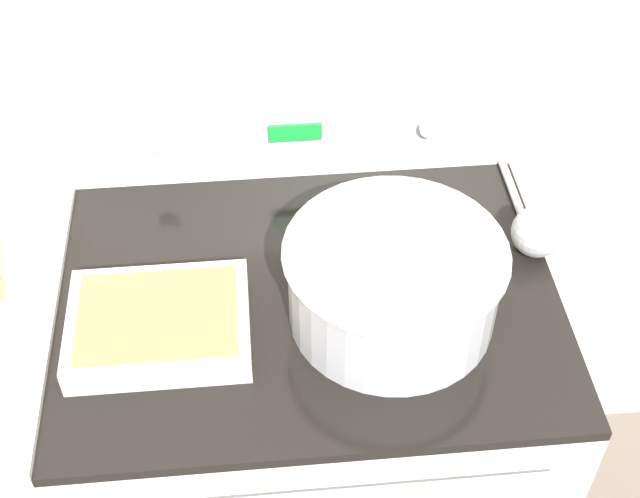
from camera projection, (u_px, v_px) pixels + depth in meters
The scene contains 5 objects.
stove_range at pixel (310, 447), 1.72m from camera, with size 0.77×0.65×0.93m.
control_panel at pixel (294, 126), 1.53m from camera, with size 0.77×0.07×0.19m.
mixing_bowl at pixel (394, 279), 1.29m from camera, with size 0.33×0.33×0.14m.
casserole_dish at pixel (159, 323), 1.30m from camera, with size 0.26×0.20×0.05m.
ladle at pixel (535, 228), 1.43m from camera, with size 0.08×0.32×0.08m.
Camera 1 is at (-0.07, -0.64, 1.95)m, focal length 50.00 mm.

